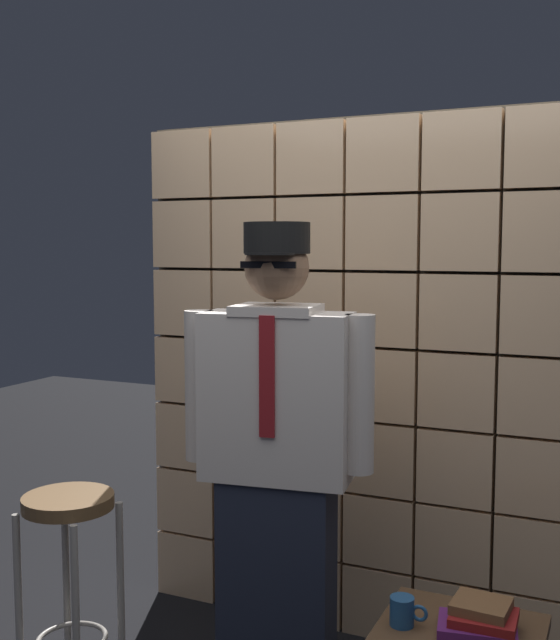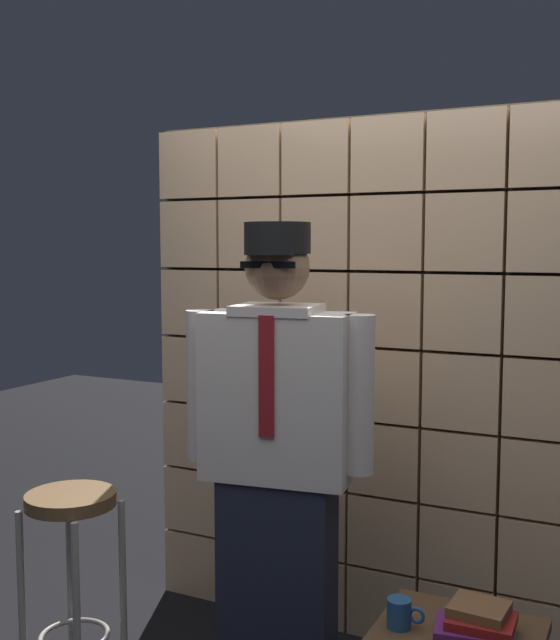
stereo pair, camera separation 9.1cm
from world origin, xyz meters
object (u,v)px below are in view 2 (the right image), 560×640
standing_person (277,459)px  bar_stool (72,546)px  book_stack (478,623)px  coffee_mug (400,613)px

standing_person → bar_stool: standing_person is taller
standing_person → book_stack: bearing=-17.2°
bar_stool → coffee_mug: 1.26m
book_stack → standing_person: bearing=171.1°
bar_stool → coffee_mug: size_ratio=6.40×
standing_person → coffee_mug: (0.53, -0.18, -0.40)m
bar_stool → book_stack: 1.50m
coffee_mug → bar_stool: bearing=-173.7°
standing_person → coffee_mug: standing_person is taller
standing_person → bar_stool: (-0.72, -0.31, -0.35)m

